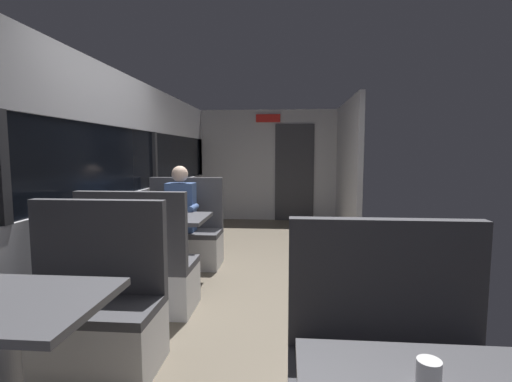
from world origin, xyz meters
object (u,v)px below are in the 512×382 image
at_px(bench_near_window_facing_entry, 89,318).
at_px(seated_passenger, 182,224).
at_px(dining_table_near_window, 7,320).
at_px(coffee_cup_secondary, 154,214).
at_px(bench_mid_window_facing_entry, 184,239).
at_px(dining_table_mid_window, 165,226).
at_px(bench_mid_window_facing_end, 141,275).
at_px(coffee_cup_primary, 429,375).

relative_size(bench_near_window_facing_entry, seated_passenger, 0.87).
bearing_deg(seated_passenger, dining_table_near_window, -90.00).
height_order(bench_near_window_facing_entry, coffee_cup_secondary, bench_near_window_facing_entry).
bearing_deg(bench_mid_window_facing_entry, seated_passenger, -90.00).
height_order(bench_near_window_facing_entry, dining_table_mid_window, bench_near_window_facing_entry).
distance_m(dining_table_mid_window, bench_mid_window_facing_end, 0.77).
bearing_deg(dining_table_near_window, bench_mid_window_facing_entry, 90.00).
bearing_deg(dining_table_near_window, coffee_cup_secondary, 91.94).
bearing_deg(bench_mid_window_facing_entry, bench_mid_window_facing_end, -90.00).
xyz_separation_m(dining_table_mid_window, bench_mid_window_facing_entry, (0.00, 0.70, -0.31)).
height_order(bench_mid_window_facing_entry, coffee_cup_primary, bench_mid_window_facing_entry).
height_order(dining_table_mid_window, coffee_cup_secondary, coffee_cup_secondary).
xyz_separation_m(dining_table_near_window, coffee_cup_primary, (1.72, -0.52, 0.15)).
bearing_deg(bench_near_window_facing_entry, bench_mid_window_facing_end, 90.00).
bearing_deg(coffee_cup_secondary, coffee_cup_primary, -56.25).
distance_m(bench_mid_window_facing_end, seated_passenger, 1.34).
bearing_deg(bench_near_window_facing_entry, seated_passenger, 90.00).
bearing_deg(bench_mid_window_facing_end, bench_mid_window_facing_entry, 90.00).
bearing_deg(bench_mid_window_facing_entry, coffee_cup_secondary, -95.06).
xyz_separation_m(dining_table_mid_window, seated_passenger, (0.00, 0.63, -0.10)).
bearing_deg(seated_passenger, coffee_cup_primary, -63.44).
bearing_deg(dining_table_near_window, bench_near_window_facing_entry, 90.00).
xyz_separation_m(dining_table_near_window, bench_near_window_facing_entry, (0.00, 0.70, -0.31)).
xyz_separation_m(bench_mid_window_facing_end, coffee_cup_primary, (1.72, -2.11, 0.46)).
distance_m(bench_mid_window_facing_entry, seated_passenger, 0.22).
bearing_deg(coffee_cup_secondary, dining_table_near_window, -88.06).
xyz_separation_m(dining_table_mid_window, coffee_cup_secondary, (-0.07, -0.13, 0.15)).
relative_size(bench_mid_window_facing_end, seated_passenger, 0.87).
xyz_separation_m(dining_table_mid_window, coffee_cup_primary, (1.72, -2.80, 0.15)).
bearing_deg(dining_table_mid_window, coffee_cup_primary, -58.55).
bearing_deg(bench_mid_window_facing_end, bench_near_window_facing_entry, -90.00).
relative_size(bench_mid_window_facing_entry, seated_passenger, 0.87).
bearing_deg(dining_table_mid_window, bench_mid_window_facing_end, -90.00).
bearing_deg(coffee_cup_primary, bench_mid_window_facing_end, 129.17).
height_order(dining_table_near_window, seated_passenger, seated_passenger).
distance_m(bench_near_window_facing_entry, coffee_cup_secondary, 1.53).
xyz_separation_m(dining_table_near_window, seated_passenger, (0.00, 2.91, -0.10)).
bearing_deg(bench_near_window_facing_entry, bench_mid_window_facing_entry, 90.00).
distance_m(dining_table_near_window, coffee_cup_secondary, 2.16).
xyz_separation_m(bench_near_window_facing_entry, dining_table_mid_window, (0.00, 1.58, 0.31)).
bearing_deg(seated_passenger, bench_mid_window_facing_end, -90.00).
xyz_separation_m(bench_near_window_facing_entry, seated_passenger, (0.00, 2.21, 0.21)).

